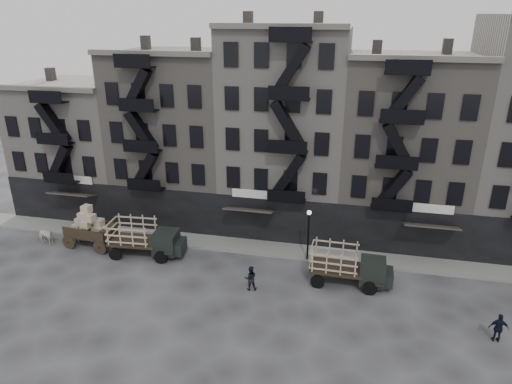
% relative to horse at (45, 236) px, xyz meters
% --- Properties ---
extents(ground, '(140.00, 140.00, 0.00)m').
position_rel_horse_xyz_m(ground, '(18.71, -0.66, -0.74)').
color(ground, '#38383A').
rests_on(ground, ground).
extents(sidewalk, '(55.00, 2.50, 0.15)m').
position_rel_horse_xyz_m(sidewalk, '(18.71, 3.09, -0.66)').
color(sidewalk, slate).
rests_on(sidewalk, ground).
extents(building_west, '(10.00, 11.35, 13.20)m').
position_rel_horse_xyz_m(building_west, '(-1.29, 9.17, 5.27)').
color(building_west, '#9D9890').
rests_on(building_west, ground).
extents(building_midwest, '(10.00, 11.35, 16.20)m').
position_rel_horse_xyz_m(building_midwest, '(8.71, 9.16, 6.76)').
color(building_midwest, slate).
rests_on(building_midwest, ground).
extents(building_center, '(10.00, 11.35, 18.20)m').
position_rel_horse_xyz_m(building_center, '(18.71, 9.16, 7.76)').
color(building_center, '#9D9890').
rests_on(building_center, ground).
extents(building_mideast, '(10.00, 11.35, 16.20)m').
position_rel_horse_xyz_m(building_mideast, '(28.71, 9.16, 6.76)').
color(building_mideast, slate).
rests_on(building_mideast, ground).
extents(lamp_post, '(0.36, 0.36, 4.28)m').
position_rel_horse_xyz_m(lamp_post, '(21.71, 1.94, 2.05)').
color(lamp_post, black).
rests_on(lamp_post, ground).
extents(horse, '(1.85, 1.07, 1.48)m').
position_rel_horse_xyz_m(horse, '(0.00, 0.00, 0.00)').
color(horse, silver).
rests_on(horse, ground).
extents(wagon, '(4.37, 2.64, 3.53)m').
position_rel_horse_xyz_m(wagon, '(3.88, 0.56, 1.28)').
color(wagon, black).
rests_on(wagon, ground).
extents(stake_truck_west, '(6.05, 2.82, 2.96)m').
position_rel_horse_xyz_m(stake_truck_west, '(9.00, 0.08, 0.95)').
color(stake_truck_west, black).
rests_on(stake_truck_west, ground).
extents(stake_truck_east, '(5.79, 2.53, 2.87)m').
position_rel_horse_xyz_m(stake_truck_east, '(24.87, -0.66, 0.90)').
color(stake_truck_east, black).
rests_on(stake_truck_east, ground).
extents(pedestrian_west, '(0.68, 0.79, 1.83)m').
position_rel_horse_xyz_m(pedestrian_west, '(2.45, 0.88, 0.18)').
color(pedestrian_west, black).
rests_on(pedestrian_west, ground).
extents(pedestrian_mid, '(1.04, 0.90, 1.82)m').
position_rel_horse_xyz_m(pedestrian_mid, '(18.29, -2.91, 0.17)').
color(pedestrian_mid, black).
rests_on(pedestrian_mid, ground).
extents(policeman, '(1.09, 0.45, 1.86)m').
position_rel_horse_xyz_m(policeman, '(33.68, -5.06, 0.19)').
color(policeman, black).
rests_on(policeman, ground).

